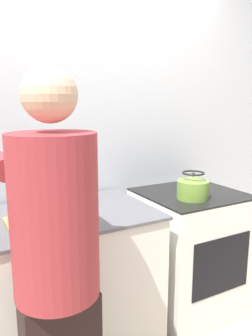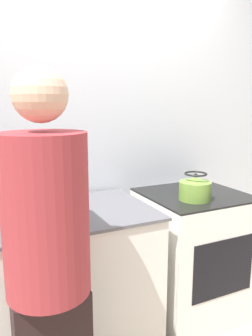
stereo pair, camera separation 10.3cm
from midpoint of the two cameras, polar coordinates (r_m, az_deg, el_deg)
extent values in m
cube|color=silver|center=(2.30, -7.41, 5.95)|extent=(8.00, 0.05, 2.60)
cube|color=silver|center=(2.10, -13.58, -19.91)|extent=(1.34, 0.68, 0.87)
cube|color=#56565B|center=(1.91, -14.18, -8.43)|extent=(1.37, 0.71, 0.02)
cube|color=silver|center=(2.50, 12.62, -14.40)|extent=(0.68, 0.65, 0.88)
cube|color=black|center=(2.34, 13.08, -4.50)|extent=(0.68, 0.65, 0.01)
cube|color=black|center=(2.26, 17.87, -16.26)|extent=(0.47, 0.01, 0.39)
cylinder|color=maroon|center=(1.30, -11.57, -8.04)|extent=(0.33, 0.33, 0.64)
sphere|color=#D1A889|center=(1.23, -12.40, 12.38)|extent=(0.20, 0.20, 0.20)
cylinder|color=maroon|center=(1.57, -9.41, 1.53)|extent=(0.09, 0.30, 0.09)
cube|color=#A87A4C|center=(1.83, -13.83, -8.66)|extent=(0.31, 0.24, 0.02)
cube|color=silver|center=(1.84, -11.79, -8.06)|extent=(0.14, 0.05, 0.01)
cube|color=black|center=(1.81, -15.08, -8.57)|extent=(0.09, 0.04, 0.01)
cylinder|color=olive|center=(2.18, 13.26, -3.88)|extent=(0.21, 0.21, 0.12)
cone|color=olive|center=(2.16, 13.35, -1.95)|extent=(0.17, 0.17, 0.03)
sphere|color=black|center=(2.15, 13.38, -1.23)|extent=(0.02, 0.02, 0.02)
torus|color=black|center=(2.15, 13.40, -0.99)|extent=(0.15, 0.15, 0.01)
cylinder|color=brown|center=(2.15, -9.75, -5.00)|extent=(0.14, 0.14, 0.06)
camera|label=1|loc=(0.05, -88.45, 0.30)|focal=35.00mm
camera|label=2|loc=(0.05, 91.55, -0.30)|focal=35.00mm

